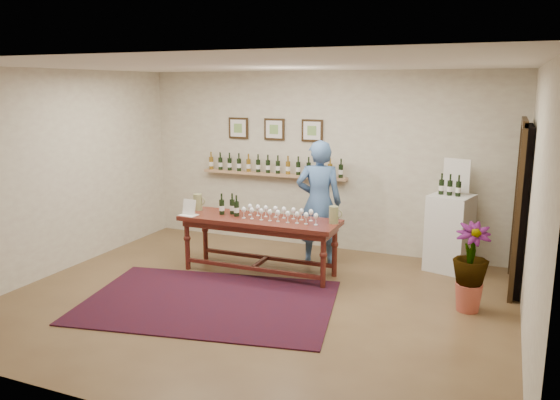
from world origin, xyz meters
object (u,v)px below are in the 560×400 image
at_px(tasting_table, 259,226).
at_px(person, 319,203).
at_px(potted_plant, 470,267).
at_px(display_pedestal, 450,233).

xyz_separation_m(tasting_table, person, (0.61, 0.74, 0.24)).
height_order(potted_plant, person, person).
xyz_separation_m(display_pedestal, potted_plant, (0.38, -1.43, -0.01)).
distance_m(display_pedestal, potted_plant, 1.47).
bearing_deg(display_pedestal, tasting_table, -154.31).
height_order(tasting_table, potted_plant, potted_plant).
bearing_deg(person, potted_plant, 139.70).
relative_size(tasting_table, potted_plant, 2.47).
distance_m(tasting_table, person, 0.99).
bearing_deg(potted_plant, display_pedestal, 104.76).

